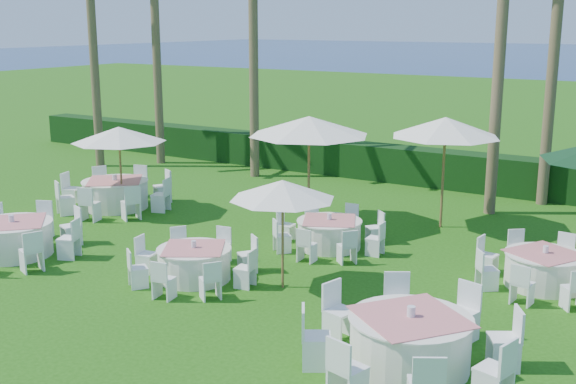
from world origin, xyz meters
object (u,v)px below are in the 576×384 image
banquet_table_b (194,263)px  umbrella_c (309,126)px  banquet_table_c (410,341)px  banquet_table_a (13,238)px  umbrella_b (283,190)px  banquet_table_d (115,193)px  umbrella_a (119,134)px  banquet_table_e (329,233)px  banquet_table_f (544,269)px  umbrella_d (446,127)px

banquet_table_b → umbrella_c: 5.51m
banquet_table_b → banquet_table_c: size_ratio=0.81×
banquet_table_a → umbrella_b: size_ratio=1.37×
banquet_table_d → umbrella_b: size_ratio=1.47×
umbrella_a → umbrella_b: 7.60m
banquet_table_c → banquet_table_e: bearing=129.8°
banquet_table_b → banquet_table_f: size_ratio=0.97×
banquet_table_f → umbrella_b: bearing=-147.9°
umbrella_d → banquet_table_b: bearing=-115.3°
banquet_table_b → umbrella_a: 6.46m
banquet_table_e → banquet_table_f: 5.06m
umbrella_c → umbrella_a: bearing=-161.6°
banquet_table_b → banquet_table_f: 7.33m
banquet_table_d → banquet_table_f: 12.25m
banquet_table_c → banquet_table_e: size_ratio=1.24×
banquet_table_e → banquet_table_b: bearing=-112.3°
umbrella_c → umbrella_d: (3.17, 1.61, 0.01)m
banquet_table_e → umbrella_a: bearing=-178.4°
banquet_table_f → umbrella_a: bearing=-179.1°
banquet_table_a → umbrella_a: size_ratio=1.18×
banquet_table_b → banquet_table_e: 3.73m
banquet_table_e → umbrella_a: size_ratio=1.05×
umbrella_c → umbrella_d: bearing=26.9°
banquet_table_f → umbrella_c: umbrella_c is taller
umbrella_b → umbrella_c: (-1.91, 4.42, 0.61)m
banquet_table_d → umbrella_c: 6.32m
umbrella_a → umbrella_b: (7.10, -2.70, -0.20)m
umbrella_b → banquet_table_c: bearing=-28.7°
banquet_table_f → umbrella_c: (-6.52, 1.54, 2.31)m
banquet_table_b → banquet_table_a: bearing=-168.8°
banquet_table_d → umbrella_b: (7.65, -2.99, 1.63)m
banquet_table_a → banquet_table_c: size_ratio=0.91×
banquet_table_d → banquet_table_f: (12.25, -0.11, -0.07)m
banquet_table_b → banquet_table_d: banquet_table_d is taller
umbrella_a → umbrella_c: umbrella_c is taller
banquet_table_a → banquet_table_e: bearing=35.7°
banquet_table_b → umbrella_d: umbrella_d is taller
banquet_table_d → umbrella_c: size_ratio=1.03×
umbrella_a → umbrella_d: 9.00m
banquet_table_b → umbrella_a: umbrella_a is taller
banquet_table_b → umbrella_c: bearing=90.5°
banquet_table_e → umbrella_a: 6.92m
banquet_table_f → umbrella_b: 5.69m
banquet_table_b → umbrella_b: bearing=17.0°
banquet_table_f → umbrella_d: umbrella_d is taller
banquet_table_e → umbrella_b: umbrella_b is taller
banquet_table_d → umbrella_b: bearing=-21.3°
umbrella_d → umbrella_b: bearing=-101.7°
banquet_table_b → banquet_table_d: size_ratio=0.84×
banquet_table_f → umbrella_d: bearing=136.8°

